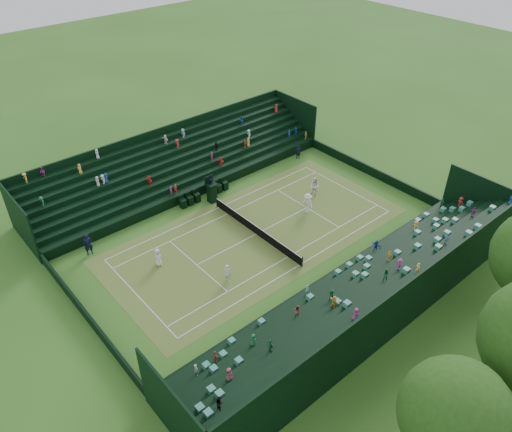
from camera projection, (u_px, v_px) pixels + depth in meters
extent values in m
plane|color=#31611E|center=(256.00, 234.00, 44.34)|extent=(160.00, 160.00, 0.00)
cube|color=#427F2A|center=(256.00, 234.00, 44.34)|extent=(12.97, 26.77, 0.01)
cube|color=black|center=(371.00, 171.00, 52.46)|extent=(17.17, 0.20, 1.00)
cube|color=black|center=(87.00, 317.00, 35.65)|extent=(17.17, 0.20, 1.00)
cube|color=black|center=(327.00, 280.00, 38.80)|extent=(0.20, 31.77, 1.00)
cube|color=black|center=(200.00, 191.00, 49.31)|extent=(0.20, 31.77, 1.00)
cube|color=black|center=(331.00, 283.00, 38.49)|extent=(0.80, 32.00, 1.00)
cube|color=black|center=(340.00, 286.00, 37.87)|extent=(0.80, 32.00, 1.45)
cube|color=black|center=(348.00, 290.00, 37.24)|extent=(0.80, 32.00, 1.90)
cube|color=black|center=(357.00, 293.00, 36.61)|extent=(0.80, 32.00, 2.35)
cube|color=black|center=(366.00, 297.00, 35.99)|extent=(0.80, 32.00, 2.80)
cube|color=black|center=(375.00, 301.00, 35.36)|extent=(0.80, 32.00, 3.25)
cube|color=black|center=(384.00, 305.00, 34.74)|extent=(0.80, 32.00, 3.70)
cube|color=black|center=(394.00, 309.00, 34.11)|extent=(0.80, 32.00, 4.15)
cube|color=black|center=(401.00, 309.00, 33.58)|extent=(0.20, 32.00, 4.90)
cube|color=black|center=(197.00, 189.00, 49.62)|extent=(0.80, 32.00, 1.00)
cube|color=black|center=(193.00, 183.00, 49.98)|extent=(0.80, 32.00, 1.45)
cube|color=black|center=(188.00, 178.00, 50.35)|extent=(0.80, 32.00, 1.90)
cube|color=black|center=(183.00, 173.00, 50.71)|extent=(0.80, 32.00, 2.35)
cube|color=black|center=(179.00, 168.00, 51.08)|extent=(0.80, 32.00, 2.80)
cube|color=black|center=(174.00, 164.00, 51.44)|extent=(0.80, 32.00, 3.25)
cube|color=black|center=(170.00, 159.00, 51.81)|extent=(0.80, 32.00, 3.70)
cube|color=black|center=(166.00, 154.00, 52.17)|extent=(0.80, 32.00, 4.15)
cube|color=black|center=(163.00, 149.00, 52.26)|extent=(0.20, 32.00, 4.90)
cylinder|color=black|center=(217.00, 202.00, 47.62)|extent=(0.10, 0.10, 1.06)
cylinder|color=black|center=(302.00, 262.00, 40.46)|extent=(0.10, 0.10, 1.06)
cube|color=black|center=(256.00, 230.00, 44.08)|extent=(11.57, 0.02, 0.86)
cube|color=white|center=(256.00, 226.00, 43.81)|extent=(11.57, 0.04, 0.07)
sphere|color=#1F4F16|center=(456.00, 414.00, 23.72)|extent=(5.52, 5.52, 5.52)
cube|color=black|center=(212.00, 193.00, 48.08)|extent=(0.74, 0.74, 1.91)
cube|color=black|center=(211.00, 184.00, 47.50)|extent=(0.95, 0.95, 0.11)
cube|color=black|center=(209.00, 179.00, 47.51)|extent=(0.08, 0.95, 0.74)
imported|color=black|center=(211.00, 179.00, 47.18)|extent=(0.48, 0.56, 0.99)
cube|color=black|center=(183.00, 204.00, 47.52)|extent=(0.55, 0.55, 0.89)
cube|color=black|center=(181.00, 198.00, 47.37)|extent=(0.07, 0.55, 0.55)
cube|color=black|center=(190.00, 201.00, 47.95)|extent=(0.55, 0.55, 0.89)
cube|color=black|center=(188.00, 195.00, 47.80)|extent=(0.07, 0.55, 0.55)
cube|color=black|center=(197.00, 198.00, 48.37)|extent=(0.55, 0.55, 0.89)
cube|color=black|center=(195.00, 192.00, 48.22)|extent=(0.07, 0.55, 0.55)
cube|color=black|center=(212.00, 191.00, 49.32)|extent=(0.55, 0.55, 0.89)
cube|color=black|center=(210.00, 185.00, 49.17)|extent=(0.07, 0.55, 0.55)
cube|color=black|center=(218.00, 188.00, 49.75)|extent=(0.55, 0.55, 0.89)
cube|color=black|center=(216.00, 183.00, 49.60)|extent=(0.07, 0.55, 0.55)
cube|color=black|center=(225.00, 186.00, 50.17)|extent=(0.55, 0.55, 0.89)
cube|color=black|center=(223.00, 180.00, 50.02)|extent=(0.07, 0.55, 0.55)
imported|color=white|center=(158.00, 257.00, 40.50)|extent=(0.88, 0.65, 1.65)
imported|color=silver|center=(228.00, 273.00, 38.94)|extent=(0.67, 0.50, 1.67)
imported|color=white|center=(315.00, 187.00, 48.96)|extent=(1.11, 0.95, 1.99)
imported|color=white|center=(308.00, 203.00, 46.58)|extent=(1.31, 0.76, 2.02)
imported|color=black|center=(298.00, 152.00, 55.26)|extent=(0.52, 0.66, 1.60)
imported|color=black|center=(88.00, 244.00, 41.56)|extent=(0.62, 0.82, 2.03)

